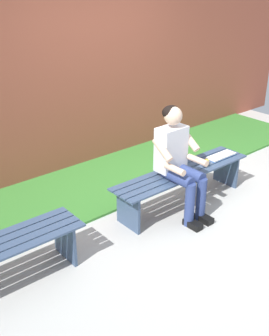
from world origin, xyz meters
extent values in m
cube|color=#B2B2AD|center=(1.23, 1.00, -0.02)|extent=(10.00, 7.00, 0.04)
cube|color=#387A2D|center=(1.23, -1.10, 0.01)|extent=(9.00, 1.49, 0.03)
cube|color=#9E4C38|center=(0.50, -1.81, 1.15)|extent=(9.50, 0.24, 2.30)
cube|color=#384C6B|center=(0.00, -0.16, 0.42)|extent=(1.86, 0.11, 0.02)
cube|color=#384C6B|center=(0.00, -0.05, 0.42)|extent=(1.86, 0.11, 0.02)
cube|color=#384C6B|center=(0.00, 0.05, 0.42)|extent=(1.86, 0.11, 0.02)
cube|color=#384C6B|center=(0.00, 0.16, 0.42)|extent=(1.86, 0.11, 0.02)
cube|color=#384C6B|center=(-0.81, 0.01, 0.21)|extent=(0.03, 0.37, 0.41)
cube|color=#384C6B|center=(0.81, -0.01, 0.21)|extent=(0.03, 0.37, 0.41)
cube|color=#384C6B|center=(1.61, 0.01, 0.21)|extent=(0.03, 0.37, 0.41)
cube|color=silver|center=(0.19, -0.02, 0.75)|extent=(0.34, 0.20, 0.50)
sphere|color=beige|center=(0.19, -0.01, 1.13)|extent=(0.20, 0.20, 0.20)
ellipsoid|color=black|center=(0.19, -0.04, 1.16)|extent=(0.20, 0.19, 0.15)
cylinder|color=navy|center=(0.10, 0.18, 0.50)|extent=(0.13, 0.40, 0.13)
cylinder|color=navy|center=(0.28, 0.18, 0.50)|extent=(0.13, 0.40, 0.13)
cylinder|color=navy|center=(0.10, 0.38, 0.25)|extent=(0.11, 0.11, 0.50)
cube|color=black|center=(0.10, 0.44, 0.04)|extent=(0.10, 0.22, 0.07)
cylinder|color=navy|center=(0.28, 0.38, 0.25)|extent=(0.11, 0.11, 0.50)
cube|color=black|center=(0.28, 0.44, 0.04)|extent=(0.10, 0.22, 0.07)
cylinder|color=beige|center=(-0.02, 0.06, 0.82)|extent=(0.08, 0.28, 0.23)
cylinder|color=beige|center=(0.01, 0.22, 0.64)|extent=(0.07, 0.26, 0.07)
cylinder|color=beige|center=(0.40, 0.06, 0.82)|extent=(0.08, 0.28, 0.23)
cylinder|color=beige|center=(0.36, 0.22, 0.64)|extent=(0.07, 0.26, 0.07)
sphere|color=gold|center=(-0.33, 0.06, 0.47)|extent=(0.07, 0.07, 0.07)
cube|color=white|center=(-0.76, 0.03, 0.45)|extent=(0.20, 0.15, 0.02)
cube|color=white|center=(-0.55, 0.03, 0.45)|extent=(0.20, 0.15, 0.02)
cube|color=#1E478C|center=(-0.65, 0.03, 0.44)|extent=(0.41, 0.16, 0.01)
camera|label=1|loc=(3.22, 2.94, 2.51)|focal=44.38mm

